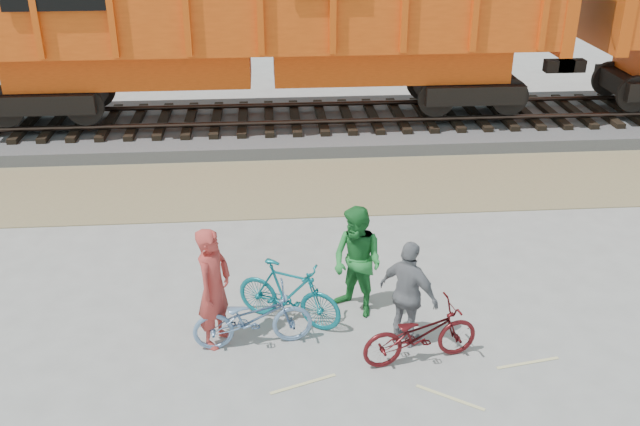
# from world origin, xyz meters

# --- Properties ---
(ground) EXTENTS (120.00, 120.00, 0.00)m
(ground) POSITION_xyz_m (0.00, 0.00, 0.00)
(ground) COLOR #9E9E99
(ground) RESTS_ON ground
(gravel_strip) EXTENTS (120.00, 3.00, 0.02)m
(gravel_strip) POSITION_xyz_m (0.00, 5.50, 0.01)
(gravel_strip) COLOR #9C8961
(gravel_strip) RESTS_ON ground
(ballast_bed) EXTENTS (120.00, 4.00, 0.30)m
(ballast_bed) POSITION_xyz_m (0.00, 9.00, 0.15)
(ballast_bed) COLOR slate
(ballast_bed) RESTS_ON ground
(track) EXTENTS (120.00, 2.60, 0.24)m
(track) POSITION_xyz_m (0.00, 9.00, 0.47)
(track) COLOR black
(track) RESTS_ON ballast_bed
(hopper_car_center) EXTENTS (14.00, 3.13, 4.65)m
(hopper_car_center) POSITION_xyz_m (-1.42, 9.00, 3.01)
(hopper_car_center) COLOR black
(hopper_car_center) RESTS_ON track
(bicycle_blue) EXTENTS (1.68, 0.73, 0.86)m
(bicycle_blue) POSITION_xyz_m (-1.63, 0.11, 0.43)
(bicycle_blue) COLOR #6788B3
(bicycle_blue) RESTS_ON ground
(bicycle_teal) EXTENTS (1.64, 1.16, 0.97)m
(bicycle_teal) POSITION_xyz_m (-1.12, 0.61, 0.48)
(bicycle_teal) COLOR #0F6B77
(bicycle_teal) RESTS_ON ground
(bicycle_maroon) EXTENTS (1.66, 0.85, 0.83)m
(bicycle_maroon) POSITION_xyz_m (0.57, -0.41, 0.42)
(bicycle_maroon) COLOR #4E0F12
(bicycle_maroon) RESTS_ON ground
(person_solo) EXTENTS (0.65, 0.75, 1.74)m
(person_solo) POSITION_xyz_m (-2.13, 0.21, 0.87)
(person_solo) COLOR #B23832
(person_solo) RESTS_ON ground
(person_man) EXTENTS (1.02, 1.03, 1.67)m
(person_man) POSITION_xyz_m (-0.12, 0.81, 0.84)
(person_man) COLOR #237C33
(person_man) RESTS_ON ground
(person_woman) EXTENTS (0.91, 0.91, 1.55)m
(person_woman) POSITION_xyz_m (0.47, -0.01, 0.78)
(person_woman) COLOR gray
(person_woman) RESTS_ON ground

